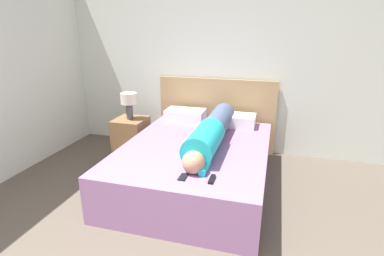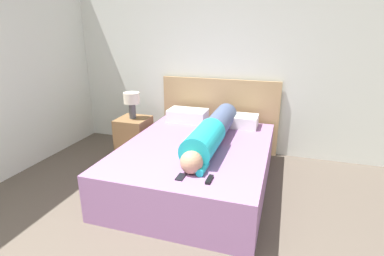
{
  "view_description": "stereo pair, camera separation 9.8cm",
  "coord_description": "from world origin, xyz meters",
  "views": [
    {
      "loc": [
        0.87,
        -0.63,
        1.73
      ],
      "look_at": [
        0.06,
        2.22,
        0.73
      ],
      "focal_mm": 28.0,
      "sensor_mm": 36.0,
      "label": 1
    },
    {
      "loc": [
        0.96,
        -0.6,
        1.73
      ],
      "look_at": [
        0.06,
        2.22,
        0.73
      ],
      "focal_mm": 28.0,
      "sensor_mm": 36.0,
      "label": 2
    }
  ],
  "objects": [
    {
      "name": "headboard",
      "position": [
        0.06,
        3.5,
        0.52
      ],
      "size": [
        1.69,
        0.04,
        1.05
      ],
      "color": "tan",
      "rests_on": "ground_plane"
    },
    {
      "name": "table_lamp",
      "position": [
        -1.03,
        2.94,
        0.79
      ],
      "size": [
        0.22,
        0.22,
        0.36
      ],
      "color": "#4C4C51",
      "rests_on": "nightstand"
    },
    {
      "name": "pillow_near_headboard",
      "position": [
        -0.31,
        3.19,
        0.57
      ],
      "size": [
        0.53,
        0.32,
        0.17
      ],
      "color": "white",
      "rests_on": "bed"
    },
    {
      "name": "tv_remote",
      "position": [
        0.41,
        1.62,
        0.5
      ],
      "size": [
        0.04,
        0.15,
        0.02
      ],
      "color": "black",
      "rests_on": "bed"
    },
    {
      "name": "wall_back",
      "position": [
        0.0,
        3.57,
        1.3
      ],
      "size": [
        5.47,
        0.06,
        2.6
      ],
      "color": "silver",
      "rests_on": "ground_plane"
    },
    {
      "name": "person_lying",
      "position": [
        0.22,
        2.43,
        0.63
      ],
      "size": [
        0.31,
        1.67,
        0.31
      ],
      "color": "tan",
      "rests_on": "bed"
    },
    {
      "name": "bed",
      "position": [
        0.06,
        2.37,
        0.24
      ],
      "size": [
        1.57,
        2.06,
        0.48
      ],
      "color": "#936699",
      "rests_on": "ground_plane"
    },
    {
      "name": "pillow_second",
      "position": [
        0.39,
        3.19,
        0.56
      ],
      "size": [
        0.5,
        0.32,
        0.15
      ],
      "color": "white",
      "rests_on": "bed"
    },
    {
      "name": "cell_phone",
      "position": [
        0.16,
        1.6,
        0.49
      ],
      "size": [
        0.06,
        0.13,
        0.01
      ],
      "color": "black",
      "rests_on": "bed"
    },
    {
      "name": "nightstand",
      "position": [
        -1.03,
        2.94,
        0.27
      ],
      "size": [
        0.42,
        0.44,
        0.53
      ],
      "color": "brown",
      "rests_on": "ground_plane"
    }
  ]
}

